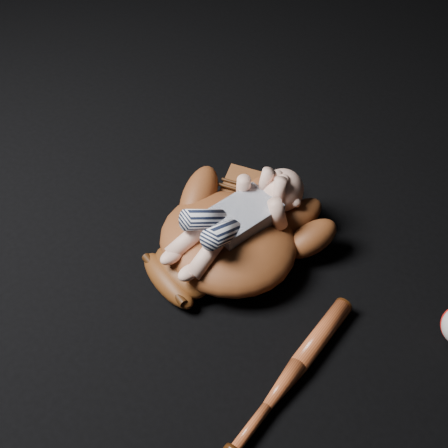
% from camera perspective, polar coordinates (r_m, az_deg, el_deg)
% --- Properties ---
extents(baseball_glove, '(0.50, 0.54, 0.14)m').
position_cam_1_polar(baseball_glove, '(1.34, 0.35, -1.14)').
color(baseball_glove, '#612E14').
rests_on(baseball_glove, ground).
extents(newborn_baby, '(0.22, 0.38, 0.15)m').
position_cam_1_polar(newborn_baby, '(1.30, 0.71, 0.50)').
color(newborn_baby, '#E7AD95').
rests_on(newborn_baby, baseball_glove).
extents(baseball_bat, '(0.05, 0.40, 0.04)m').
position_cam_1_polar(baseball_bat, '(1.20, 6.23, -13.45)').
color(baseball_bat, '#A4441F').
rests_on(baseball_bat, ground).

